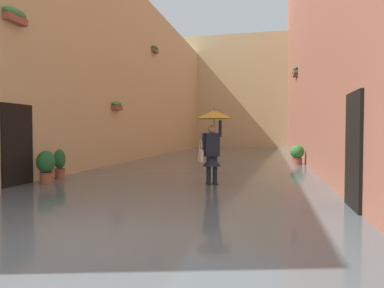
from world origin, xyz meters
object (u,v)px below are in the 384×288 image
at_px(potted_plant_near_left, 297,154).
at_px(potted_plant_near_right, 46,166).
at_px(potted_plant_mid_right, 60,164).
at_px(person_wading, 213,132).

bearing_deg(potted_plant_near_left, potted_plant_near_right, 45.03).
distance_m(potted_plant_mid_right, potted_plant_near_right, 0.92).
bearing_deg(potted_plant_near_left, person_wading, 67.33).
distance_m(potted_plant_near_right, potted_plant_near_left, 10.04).
height_order(potted_plant_mid_right, potted_plant_near_left, potted_plant_mid_right).
height_order(person_wading, potted_plant_near_left, person_wading).
bearing_deg(potted_plant_near_left, potted_plant_mid_right, 40.41).
xyz_separation_m(potted_plant_mid_right, potted_plant_near_right, (-0.19, 0.90, 0.05)).
bearing_deg(potted_plant_near_right, potted_plant_near_left, -134.97).
xyz_separation_m(person_wading, potted_plant_mid_right, (4.65, -0.09, -0.95)).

